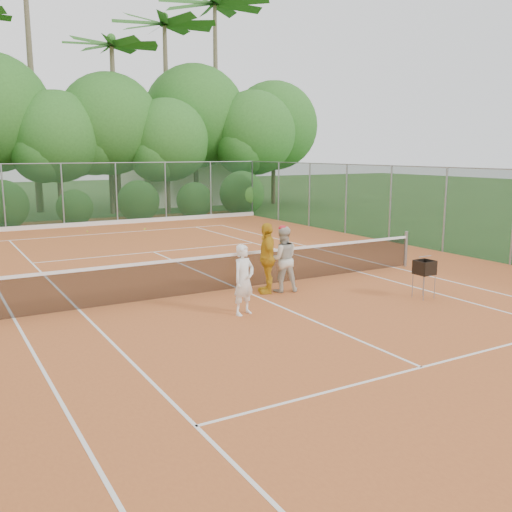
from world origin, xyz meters
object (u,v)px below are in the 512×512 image
Objects in this scene: player_white at (244,280)px; ball_hopper at (424,268)px; player_center_grp at (282,259)px; player_yellow at (267,258)px.

player_white is 1.66× the size of ball_hopper.
player_white is 0.91× the size of player_center_grp.
ball_hopper is at bearing -28.64° from player_white.
player_center_grp is at bearing 19.19° from player_white.
player_center_grp reaches higher than player_white.
player_yellow is at bearing 126.05° from ball_hopper.
player_yellow is (-0.41, 0.09, 0.05)m from player_center_grp.
player_yellow is at bearing 27.92° from player_white.
ball_hopper is at bearing -41.33° from player_center_grp.
ball_hopper is at bearing 74.05° from player_yellow.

